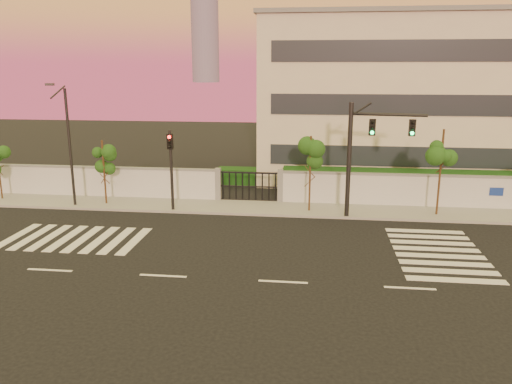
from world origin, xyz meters
The scene contains 12 objects.
ground centered at (0.00, 0.00, 0.00)m, with size 120.00×120.00×0.00m, color black.
sidewalk centered at (0.00, 10.50, 0.07)m, with size 60.00×3.00×0.15m, color gray.
perimeter_wall centered at (0.10, 12.00, 1.07)m, with size 60.00×0.36×2.20m.
hedge_row centered at (1.17, 14.74, 0.82)m, with size 41.00×4.25×1.80m.
institutional_building centered at (9.00, 21.99, 6.16)m, with size 24.40×12.40×12.25m.
road_markings centered at (-1.58, 3.76, 0.01)m, with size 57.00×7.62×0.02m.
street_tree_c centered at (-11.80, 10.24, 3.03)m, with size 1.42×1.13×4.12m.
street_tree_d centered at (0.89, 10.14, 3.39)m, with size 1.42×1.13×4.61m.
street_tree_e centered at (8.26, 10.20, 3.74)m, with size 1.45×1.16×5.09m.
traffic_signal_main centered at (3.86, 9.21, 4.16)m, with size 4.15×0.87×6.59m.
traffic_signal_secondary centered at (-7.26, 9.33, 3.12)m, with size 0.38×0.36×4.91m.
streetlight_west centered at (-13.62, 9.49, 4.10)m, with size 0.45×1.83×7.59m.
Camera 1 is at (1.16, -18.68, 8.42)m, focal length 35.00 mm.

